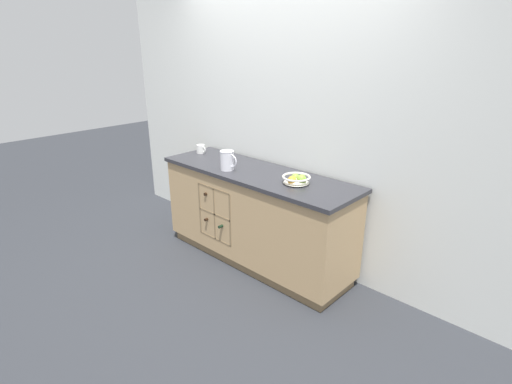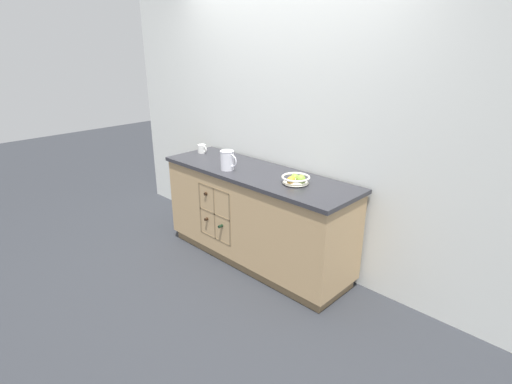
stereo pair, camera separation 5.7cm
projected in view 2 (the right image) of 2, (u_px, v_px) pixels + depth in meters
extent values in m
plane|color=#2D3035|center=(256.00, 259.00, 3.83)|extent=(14.00, 14.00, 0.00)
cube|color=silver|center=(283.00, 122.00, 3.61)|extent=(4.40, 0.06, 2.55)
cube|color=olive|center=(256.00, 255.00, 3.81)|extent=(1.83, 0.49, 0.09)
cube|color=tan|center=(256.00, 214.00, 3.66)|extent=(1.89, 0.55, 0.76)
cube|color=#2D2D33|center=(256.00, 173.00, 3.52)|extent=(1.93, 0.59, 0.03)
cube|color=olive|center=(223.00, 211.00, 3.71)|extent=(0.42, 0.01, 0.50)
cube|color=olive|center=(204.00, 206.00, 3.81)|extent=(0.02, 0.10, 0.50)
cube|color=olive|center=(234.00, 219.00, 3.54)|extent=(0.02, 0.10, 0.50)
cube|color=olive|center=(219.00, 237.00, 3.76)|extent=(0.42, 0.10, 0.02)
cube|color=olive|center=(218.00, 213.00, 3.68)|extent=(0.42, 0.10, 0.02)
cube|color=olive|center=(217.00, 187.00, 3.59)|extent=(0.42, 0.10, 0.02)
cube|color=olive|center=(218.00, 213.00, 3.68)|extent=(0.02, 0.10, 0.50)
cylinder|color=black|center=(220.00, 214.00, 3.84)|extent=(0.07, 0.20, 0.07)
cylinder|color=black|center=(209.00, 218.00, 3.75)|extent=(0.03, 0.09, 0.03)
cylinder|color=black|center=(233.00, 221.00, 3.69)|extent=(0.07, 0.19, 0.07)
cylinder|color=black|center=(222.00, 226.00, 3.60)|extent=(0.03, 0.08, 0.03)
cylinder|color=black|center=(220.00, 189.00, 3.76)|extent=(0.08, 0.20, 0.08)
cylinder|color=black|center=(208.00, 193.00, 3.67)|extent=(0.03, 0.08, 0.03)
cylinder|color=silver|center=(296.00, 183.00, 3.21)|extent=(0.10, 0.10, 0.01)
cone|color=silver|center=(296.00, 179.00, 3.19)|extent=(0.21, 0.21, 0.05)
torus|color=silver|center=(296.00, 177.00, 3.19)|extent=(0.23, 0.23, 0.02)
sphere|color=#7FA838|center=(295.00, 178.00, 3.20)|extent=(0.07, 0.07, 0.07)
sphere|color=#7FA838|center=(301.00, 180.00, 3.16)|extent=(0.08, 0.08, 0.08)
sphere|color=gold|center=(291.00, 180.00, 3.16)|extent=(0.07, 0.07, 0.07)
cylinder|color=white|center=(227.00, 160.00, 3.53)|extent=(0.12, 0.12, 0.17)
torus|color=white|center=(227.00, 151.00, 3.50)|extent=(0.13, 0.13, 0.01)
torus|color=white|center=(232.00, 161.00, 3.49)|extent=(0.12, 0.01, 0.12)
cylinder|color=white|center=(202.00, 149.00, 4.09)|extent=(0.08, 0.08, 0.09)
torus|color=white|center=(204.00, 149.00, 4.06)|extent=(0.07, 0.01, 0.07)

